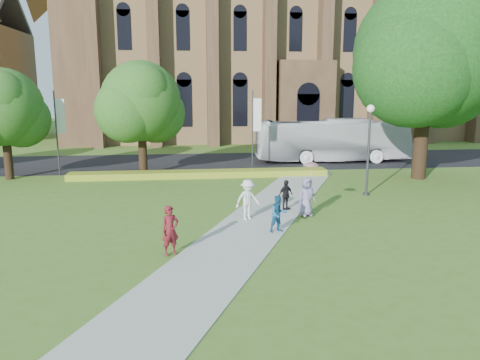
{
  "coord_description": "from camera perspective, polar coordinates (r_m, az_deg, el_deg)",
  "views": [
    {
      "loc": [
        -2.89,
        -19.13,
        6.2
      ],
      "look_at": [
        -0.24,
        3.86,
        1.6
      ],
      "focal_mm": 35.0,
      "sensor_mm": 36.0,
      "label": 1
    }
  ],
  "objects": [
    {
      "name": "ground",
      "position": [
        20.32,
        1.93,
        -6.54
      ],
      "size": [
        160.0,
        160.0,
        0.0
      ],
      "primitive_type": "plane",
      "color": "#466C20",
      "rests_on": "ground"
    },
    {
      "name": "road",
      "position": [
        39.72,
        -2.33,
        2.27
      ],
      "size": [
        160.0,
        10.0,
        0.02
      ],
      "primitive_type": "cube",
      "color": "black",
      "rests_on": "ground"
    },
    {
      "name": "footpath",
      "position": [
        21.26,
        1.53,
        -5.67
      ],
      "size": [
        15.58,
        28.54,
        0.04
      ],
      "primitive_type": "cube",
      "rotation": [
        0.0,
        0.0,
        -0.44
      ],
      "color": "#B2B2A8",
      "rests_on": "ground"
    },
    {
      "name": "flower_hedge",
      "position": [
        32.89,
        -4.92,
        0.73
      ],
      "size": [
        18.0,
        1.4,
        0.45
      ],
      "primitive_type": "cube",
      "color": "gold",
      "rests_on": "ground"
    },
    {
      "name": "cathedral",
      "position": [
        60.64,
        6.02,
        17.61
      ],
      "size": [
        52.6,
        18.25,
        28.0
      ],
      "color": "brown",
      "rests_on": "ground"
    },
    {
      "name": "streetlamp",
      "position": [
        27.81,
        15.46,
        4.84
      ],
      "size": [
        0.44,
        0.44,
        5.24
      ],
      "color": "#38383D",
      "rests_on": "ground"
    },
    {
      "name": "large_tree",
      "position": [
        34.13,
        21.88,
        14.1
      ],
      "size": [
        9.6,
        9.6,
        13.2
      ],
      "color": "#332114",
      "rests_on": "ground"
    },
    {
      "name": "street_tree_0",
      "position": [
        35.3,
        -26.91,
        7.89
      ],
      "size": [
        5.2,
        5.2,
        7.5
      ],
      "color": "#332114",
      "rests_on": "ground"
    },
    {
      "name": "street_tree_1",
      "position": [
        33.79,
        -12.02,
        9.35
      ],
      "size": [
        5.6,
        5.6,
        8.05
      ],
      "color": "#332114",
      "rests_on": "ground"
    },
    {
      "name": "banner_pole_0",
      "position": [
        34.81,
        1.72,
        6.61
      ],
      "size": [
        0.7,
        0.1,
        6.0
      ],
      "color": "#38383D",
      "rests_on": "ground"
    },
    {
      "name": "banner_pole_1",
      "position": [
        35.6,
        -21.31,
        5.95
      ],
      "size": [
        0.7,
        0.1,
        6.0
      ],
      "color": "#38383D",
      "rests_on": "ground"
    },
    {
      "name": "tour_coach",
      "position": [
        40.18,
        11.18,
        4.76
      ],
      "size": [
        12.93,
        3.28,
        3.59
      ],
      "primitive_type": "imported",
      "rotation": [
        0.0,
        0.0,
        1.55
      ],
      "color": "white",
      "rests_on": "road"
    },
    {
      "name": "pedestrian_0",
      "position": [
        17.67,
        -8.5,
        -6.08
      ],
      "size": [
        0.81,
        0.71,
        1.87
      ],
      "primitive_type": "imported",
      "rotation": [
        0.0,
        0.0,
        0.47
      ],
      "color": "maroon",
      "rests_on": "footpath"
    },
    {
      "name": "pedestrian_1",
      "position": [
        20.24,
        4.72,
        -4.14
      ],
      "size": [
        0.91,
        0.79,
        1.61
      ],
      "primitive_type": "imported",
      "rotation": [
        0.0,
        0.0,
        0.25
      ],
      "color": "navy",
      "rests_on": "footpath"
    },
    {
      "name": "pedestrian_2",
      "position": [
        22.07,
        0.94,
        -2.4
      ],
      "size": [
        1.39,
        1.05,
        1.91
      ],
      "primitive_type": "imported",
      "rotation": [
        0.0,
        0.0,
        0.31
      ],
      "color": "silver",
      "rests_on": "footpath"
    },
    {
      "name": "pedestrian_3",
      "position": [
        23.95,
        5.59,
        -1.82
      ],
      "size": [
        0.97,
        0.78,
        1.54
      ],
      "primitive_type": "imported",
      "rotation": [
        0.0,
        0.0,
        0.53
      ],
      "color": "black",
      "rests_on": "footpath"
    },
    {
      "name": "pedestrian_4",
      "position": [
        22.94,
        8.14,
        -2.03
      ],
      "size": [
        1.06,
        0.84,
        1.88
      ],
      "primitive_type": "imported",
      "rotation": [
        0.0,
        0.0,
        0.3
      ],
      "color": "slate",
      "rests_on": "footpath"
    },
    {
      "name": "parasol",
      "position": [
        22.82,
        8.6,
        1.15
      ],
      "size": [
        0.82,
        0.82,
        0.66
      ],
      "primitive_type": "imported",
      "rotation": [
        0.0,
        0.0,
        -0.1
      ],
      "color": "#F1AAB4",
      "rests_on": "pedestrian_4"
    }
  ]
}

